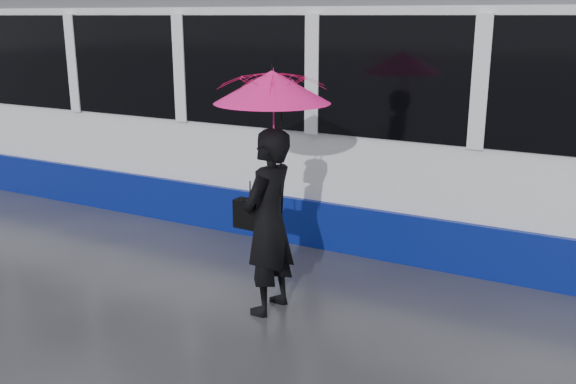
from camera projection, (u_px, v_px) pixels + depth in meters
The scene contains 6 objects.
ground at pixel (222, 272), 7.51m from camera, with size 90.00×90.00×0.00m, color #2A292E.
rails at pixel (315, 215), 9.62m from camera, with size 34.00×1.51×0.02m.
tram at pixel (259, 102), 9.63m from camera, with size 26.00×2.56×3.35m.
woman at pixel (269, 222), 6.29m from camera, with size 0.68×0.45×1.87m, color black.
umbrella at pixel (272, 110), 5.98m from camera, with size 1.15×1.15×1.26m.
handbag at pixel (250, 214), 6.40m from camera, with size 0.34×0.16×0.47m.
Camera 1 is at (4.01, -5.77, 2.90)m, focal length 40.00 mm.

